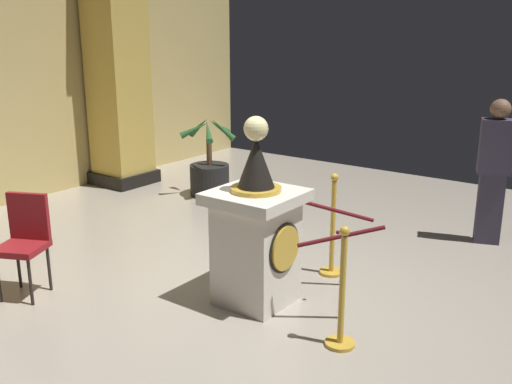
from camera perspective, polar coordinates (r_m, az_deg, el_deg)
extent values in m
plane|color=#9E9384|center=(5.61, -0.94, -9.88)|extent=(10.78, 10.78, 0.00)
cube|color=silver|center=(5.27, 0.00, -5.98)|extent=(0.60, 0.60, 0.95)
cube|color=silver|center=(5.10, 0.00, -0.47)|extent=(0.75, 0.75, 0.10)
cylinder|color=gold|center=(5.06, 2.89, -5.55)|extent=(0.40, 0.03, 0.40)
cylinder|color=black|center=(5.07, 2.80, -5.52)|extent=(0.45, 0.01, 0.45)
cylinder|color=gold|center=(5.08, 0.00, 0.29)|extent=(0.45, 0.45, 0.04)
cone|color=black|center=(5.02, 0.00, 2.97)|extent=(0.33, 0.33, 0.45)
cylinder|color=gold|center=(4.98, 0.00, 5.34)|extent=(0.03, 0.03, 0.05)
sphere|color=beige|center=(4.96, 0.00, 6.26)|extent=(0.21, 0.21, 0.21)
cylinder|color=gold|center=(4.81, 8.24, -14.50)|extent=(0.24, 0.24, 0.03)
cylinder|color=gold|center=(4.61, 8.46, -9.70)|extent=(0.05, 0.05, 0.92)
sphere|color=gold|center=(4.42, 8.72, -3.82)|extent=(0.08, 0.08, 0.08)
cylinder|color=gold|center=(6.07, 7.38, -7.79)|extent=(0.24, 0.24, 0.03)
cylinder|color=gold|center=(5.90, 7.54, -3.55)|extent=(0.05, 0.05, 0.98)
sphere|color=gold|center=(5.75, 7.73, 1.45)|extent=(0.08, 0.08, 0.08)
cylinder|color=#591419|center=(4.80, 8.33, -4.34)|extent=(0.41, 0.62, 0.21)
cylinder|color=#591419|center=(5.47, 7.84, -1.81)|extent=(0.41, 0.62, 0.21)
sphere|color=#591419|center=(5.17, 8.03, -3.94)|extent=(0.04, 0.04, 0.04)
cube|color=black|center=(9.69, -12.81, 1.47)|extent=(0.83, 0.83, 0.20)
cube|color=gold|center=(9.43, -13.47, 11.90)|extent=(0.73, 0.73, 3.72)
cylinder|color=black|center=(8.77, -4.57, 1.21)|extent=(0.59, 0.59, 0.46)
cylinder|color=brown|center=(8.67, -4.63, 3.90)|extent=(0.08, 0.08, 0.38)
cone|color=#265928|center=(8.76, -3.67, 6.43)|extent=(0.43, 0.13, 0.31)
cone|color=#265928|center=(8.77, -5.63, 6.39)|extent=(0.14, 0.41, 0.35)
cone|color=#265928|center=(8.54, -6.08, 6.13)|extent=(0.41, 0.34, 0.29)
cone|color=#265928|center=(8.39, -4.73, 5.99)|extent=(0.36, 0.35, 0.35)
cone|color=#265928|center=(8.54, -3.29, 6.18)|extent=(0.21, 0.40, 0.37)
cube|color=#383347|center=(7.26, 21.93, -1.49)|extent=(0.27, 0.32, 0.83)
cube|color=#383347|center=(7.10, 22.53, 4.13)|extent=(0.33, 0.41, 0.62)
sphere|color=brown|center=(7.03, 22.89, 7.51)|extent=(0.23, 0.23, 0.23)
cylinder|color=black|center=(5.67, -21.27, -8.25)|extent=(0.03, 0.03, 0.45)
cylinder|color=black|center=(6.08, -22.28, -6.72)|extent=(0.03, 0.03, 0.45)
cylinder|color=black|center=(5.92, -19.66, -7.06)|extent=(0.03, 0.03, 0.45)
cube|color=maroon|center=(5.78, -22.05, -5.13)|extent=(0.53, 0.53, 0.06)
cube|color=maroon|center=(5.84, -21.42, -2.22)|extent=(0.22, 0.38, 0.45)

